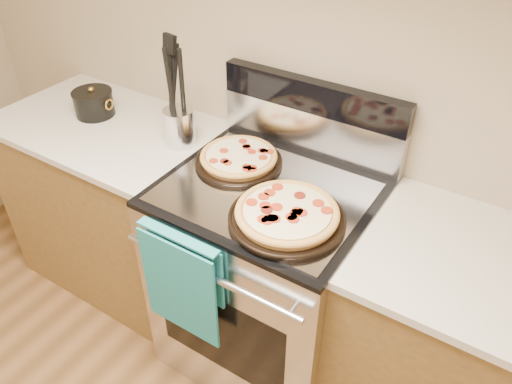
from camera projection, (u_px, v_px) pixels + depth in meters
The scene contains 16 objects.
wall_back at pixel (322, 43), 1.79m from camera, with size 4.00×4.00×0.00m, color tan.
range_body at pixel (267, 279), 2.09m from camera, with size 0.76×0.68×0.90m, color #B7B7BC.
oven_window at pixel (221, 334), 1.86m from camera, with size 0.56×0.01×0.40m, color black.
cooktop at pixel (269, 191), 1.81m from camera, with size 0.76×0.68×0.02m, color black.
backsplash_lower at pixel (310, 131), 1.96m from camera, with size 0.76×0.06×0.18m, color silver.
backsplash_upper at pixel (313, 96), 1.87m from camera, with size 0.76×0.06×0.12m, color black.
oven_handle at pixel (209, 275), 1.63m from camera, with size 0.03×0.03×0.70m, color silver.
dish_towel at pixel (183, 282), 1.74m from camera, with size 0.32×0.05×0.42m, color #1B6689, non-canonical shape.
foil_sheet at pixel (265, 192), 1.79m from camera, with size 0.70×0.55×0.01m, color gray.
cabinet_left at pixel (121, 206), 2.50m from camera, with size 1.00×0.62×0.88m, color brown.
countertop_left at pixel (104, 127), 2.22m from camera, with size 1.02×0.64×0.03m, color beige.
cabinet_right at pixel (487, 376), 1.74m from camera, with size 1.00×0.62×0.88m, color brown.
pepperoni_pizza_back at pixel (239, 158), 1.92m from camera, with size 0.33×0.33×0.04m, color gold, non-canonical shape.
pepperoni_pizza_front at pixel (287, 215), 1.64m from camera, with size 0.38×0.38×0.05m, color gold, non-canonical shape.
utensil_crock at pixel (180, 127), 2.03m from camera, with size 0.12×0.12×0.16m, color silver.
saucepan at pixel (94, 104), 2.25m from camera, with size 0.17×0.17×0.11m, color black.
Camera 1 is at (0.74, 0.40, 1.99)m, focal length 35.00 mm.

